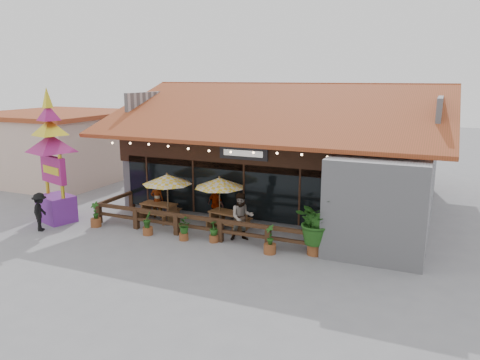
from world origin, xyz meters
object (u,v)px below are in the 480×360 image
at_px(picnic_table_left, 159,209).
at_px(umbrella_right, 219,183).
at_px(picnic_table_right, 228,218).
at_px(tropical_plant, 316,222).
at_px(umbrella_left, 167,179).
at_px(thai_sign_tower, 51,147).
at_px(pedestrian, 40,212).

bearing_deg(picnic_table_left, umbrella_right, 0.70).
height_order(umbrella_right, picnic_table_right, umbrella_right).
bearing_deg(tropical_plant, umbrella_right, 163.40).
height_order(umbrella_left, picnic_table_left, umbrella_left).
bearing_deg(umbrella_left, thai_sign_tower, -161.41).
distance_m(picnic_table_right, thai_sign_tower, 8.34).
height_order(umbrella_left, picnic_table_right, umbrella_left).
distance_m(umbrella_right, picnic_table_left, 3.40).
distance_m(picnic_table_left, tropical_plant, 7.76).
xyz_separation_m(umbrella_left, picnic_table_right, (2.74, 0.39, -1.50)).
height_order(umbrella_right, thai_sign_tower, thai_sign_tower).
height_order(thai_sign_tower, tropical_plant, thai_sign_tower).
bearing_deg(tropical_plant, picnic_table_right, 162.22).
bearing_deg(pedestrian, umbrella_left, -87.17).
relative_size(umbrella_left, picnic_table_left, 1.76).
height_order(picnic_table_left, picnic_table_right, picnic_table_right).
distance_m(picnic_table_right, pedestrian, 7.92).
bearing_deg(umbrella_right, tropical_plant, -16.60).
xyz_separation_m(picnic_table_left, picnic_table_right, (3.48, 0.00, 0.01)).
relative_size(umbrella_left, pedestrian, 1.76).
relative_size(umbrella_right, tropical_plant, 1.05).
xyz_separation_m(umbrella_right, tropical_plant, (4.55, -1.36, -0.75)).
bearing_deg(thai_sign_tower, umbrella_right, 15.98).
height_order(picnic_table_left, thai_sign_tower, thai_sign_tower).
relative_size(picnic_table_left, picnic_table_right, 0.90).
height_order(picnic_table_left, tropical_plant, tropical_plant).
relative_size(thai_sign_tower, tropical_plant, 2.94).
relative_size(umbrella_right, thai_sign_tower, 0.36).
relative_size(picnic_table_right, tropical_plant, 0.84).
distance_m(umbrella_left, thai_sign_tower, 5.28).
relative_size(umbrella_left, umbrella_right, 1.26).
bearing_deg(picnic_table_right, pedestrian, -155.34).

